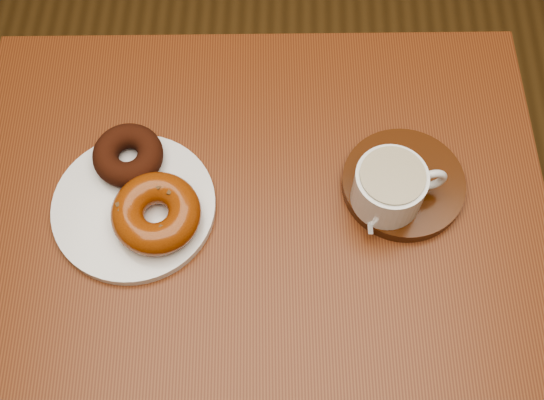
{
  "coord_description": "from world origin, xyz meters",
  "views": [
    {
      "loc": [
        -0.24,
        -0.49,
        1.6
      ],
      "look_at": [
        -0.25,
        -0.08,
        0.77
      ],
      "focal_mm": 45.0,
      "sensor_mm": 36.0,
      "label": 1
    }
  ],
  "objects_px": {
    "coffee_cup": "(390,187)",
    "cafe_table": "(259,240)",
    "saucer": "(403,184)",
    "donut_plate": "(134,207)"
  },
  "relations": [
    {
      "from": "saucer",
      "to": "donut_plate",
      "type": "bearing_deg",
      "value": -173.34
    },
    {
      "from": "donut_plate",
      "to": "saucer",
      "type": "bearing_deg",
      "value": 6.66
    },
    {
      "from": "donut_plate",
      "to": "coffee_cup",
      "type": "height_order",
      "value": "coffee_cup"
    },
    {
      "from": "cafe_table",
      "to": "saucer",
      "type": "relative_size",
      "value": 4.87
    },
    {
      "from": "saucer",
      "to": "coffee_cup",
      "type": "distance_m",
      "value": 0.06
    },
    {
      "from": "donut_plate",
      "to": "saucer",
      "type": "relative_size",
      "value": 1.32
    },
    {
      "from": "cafe_table",
      "to": "saucer",
      "type": "distance_m",
      "value": 0.24
    },
    {
      "from": "cafe_table",
      "to": "coffee_cup",
      "type": "distance_m",
      "value": 0.25
    },
    {
      "from": "coffee_cup",
      "to": "cafe_table",
      "type": "bearing_deg",
      "value": 171.44
    },
    {
      "from": "cafe_table",
      "to": "coffee_cup",
      "type": "relative_size",
      "value": 6.59
    }
  ]
}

